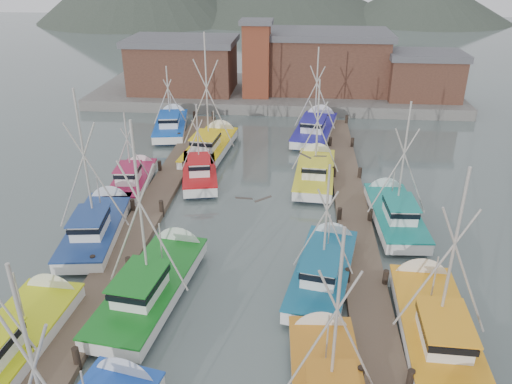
# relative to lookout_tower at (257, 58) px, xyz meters

# --- Properties ---
(ground) EXTENTS (260.00, 260.00, 0.00)m
(ground) POSITION_rel_lookout_tower_xyz_m (2.00, -33.00, -5.55)
(ground) COLOR #495856
(ground) RESTS_ON ground
(dock_left) EXTENTS (2.30, 46.00, 1.50)m
(dock_left) POSITION_rel_lookout_tower_xyz_m (-5.00, -28.96, -5.34)
(dock_left) COLOR brown
(dock_left) RESTS_ON ground
(dock_right) EXTENTS (2.30, 46.00, 1.50)m
(dock_right) POSITION_rel_lookout_tower_xyz_m (9.00, -28.96, -5.34)
(dock_right) COLOR brown
(dock_right) RESTS_ON ground
(quay) EXTENTS (44.00, 16.00, 1.20)m
(quay) POSITION_rel_lookout_tower_xyz_m (2.00, 4.00, -4.95)
(quay) COLOR gray
(quay) RESTS_ON ground
(shed_left) EXTENTS (12.72, 8.48, 6.20)m
(shed_left) POSITION_rel_lookout_tower_xyz_m (-9.00, 2.00, -1.21)
(shed_left) COLOR brown
(shed_left) RESTS_ON quay
(shed_center) EXTENTS (14.84, 9.54, 6.90)m
(shed_center) POSITION_rel_lookout_tower_xyz_m (8.00, 4.00, -0.86)
(shed_center) COLOR brown
(shed_center) RESTS_ON quay
(shed_right) EXTENTS (8.48, 6.36, 5.20)m
(shed_right) POSITION_rel_lookout_tower_xyz_m (19.00, 1.00, -1.71)
(shed_right) COLOR brown
(shed_right) RESTS_ON quay
(lookout_tower) EXTENTS (3.60, 3.60, 8.50)m
(lookout_tower) POSITION_rel_lookout_tower_xyz_m (0.00, 0.00, 0.00)
(lookout_tower) COLOR brown
(lookout_tower) RESTS_ON quay
(distant_hills) EXTENTS (175.00, 140.00, 42.00)m
(distant_hills) POSITION_rel_lookout_tower_xyz_m (-10.76, 89.59, -5.55)
(distant_hills) COLOR #40483C
(distant_hills) RESTS_ON ground
(boat_2) EXTENTS (3.54, 9.84, 7.91)m
(boat_2) POSITION_rel_lookout_tower_xyz_m (-7.21, -41.31, -4.87)
(boat_2) COLOR black
(boat_2) RESTS_ON ground
(boat_4) EXTENTS (4.34, 10.24, 10.68)m
(boat_4) POSITION_rel_lookout_tower_xyz_m (-2.11, -36.35, -4.86)
(boat_4) COLOR black
(boat_4) RESTS_ON ground
(boat_5) EXTENTS (4.36, 9.34, 7.86)m
(boat_5) POSITION_rel_lookout_tower_xyz_m (6.80, -34.24, -4.87)
(boat_5) COLOR black
(boat_5) RESTS_ON ground
(boat_6) EXTENTS (4.23, 9.63, 10.47)m
(boat_6) POSITION_rel_lookout_tower_xyz_m (-7.37, -30.70, -4.86)
(boat_6) COLOR black
(boat_6) RESTS_ON ground
(boat_7) EXTENTS (4.03, 9.88, 9.82)m
(boat_7) POSITION_rel_lookout_tower_xyz_m (11.73, -38.35, -4.87)
(boat_7) COLOR black
(boat_7) RESTS_ON ground
(boat_8) EXTENTS (4.08, 8.51, 6.84)m
(boat_8) POSITION_rel_lookout_tower_xyz_m (-2.66, -21.34, -4.88)
(boat_8) COLOR black
(boat_8) RESTS_ON ground
(boat_9) EXTENTS (3.62, 9.37, 8.94)m
(boat_9) POSITION_rel_lookout_tower_xyz_m (6.52, -20.72, -4.87)
(boat_9) COLOR black
(boat_9) RESTS_ON ground
(boat_10) EXTENTS (2.93, 7.89, 6.65)m
(boat_10) POSITION_rel_lookout_tower_xyz_m (-7.37, -23.48, -4.88)
(boat_10) COLOR black
(boat_10) RESTS_ON ground
(boat_11) EXTENTS (3.73, 9.01, 9.20)m
(boat_11) POSITION_rel_lookout_tower_xyz_m (11.61, -27.28, -4.87)
(boat_11) COLOR black
(boat_11) RESTS_ON ground
(boat_12) EXTENTS (4.56, 10.13, 11.53)m
(boat_12) POSITION_rel_lookout_tower_xyz_m (-2.69, -15.66, -4.86)
(boat_12) COLOR black
(boat_12) RESTS_ON ground
(boat_13) EXTENTS (4.83, 10.69, 9.60)m
(boat_13) POSITION_rel_lookout_tower_xyz_m (6.76, -9.83, -4.87)
(boat_13) COLOR black
(boat_13) RESTS_ON ground
(boat_14) EXTENTS (4.32, 9.63, 7.48)m
(boat_14) POSITION_rel_lookout_tower_xyz_m (-7.77, -9.97, -4.87)
(boat_14) COLOR black
(boat_14) RESTS_ON ground
(gull_near) EXTENTS (1.54, 0.66, 0.24)m
(gull_near) POSITION_rel_lookout_tower_xyz_m (3.33, -38.91, 1.51)
(gull_near) COLOR gray
(gull_near) RESTS_ON ground
(gull_far) EXTENTS (1.51, 0.66, 0.24)m
(gull_far) POSITION_rel_lookout_tower_xyz_m (5.89, -32.58, 1.02)
(gull_far) COLOR gray
(gull_far) RESTS_ON ground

